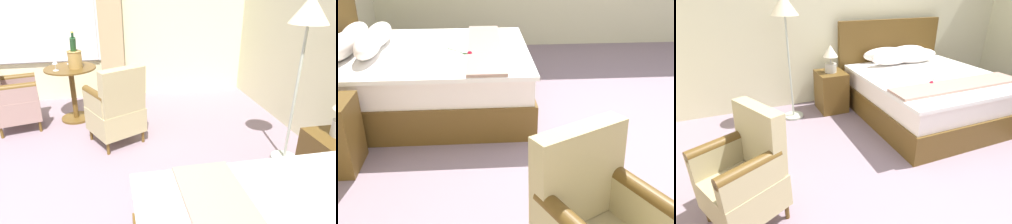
{
  "view_description": "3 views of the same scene",
  "coord_description": "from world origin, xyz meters",
  "views": [
    {
      "loc": [
        1.6,
        0.93,
        1.76
      ],
      "look_at": [
        -0.88,
        1.41,
        0.66
      ],
      "focal_mm": 32.0,
      "sensor_mm": 36.0,
      "label": 1
    },
    {
      "loc": [
        -2.97,
        1.5,
        1.78
      ],
      "look_at": [
        -0.72,
        1.34,
        0.68
      ],
      "focal_mm": 40.0,
      "sensor_mm": 36.0,
      "label": 2
    },
    {
      "loc": [
        -1.53,
        -0.82,
        1.72
      ],
      "look_at": [
        -0.65,
        1.31,
        0.63
      ],
      "focal_mm": 28.0,
      "sensor_mm": 36.0,
      "label": 3
    }
  ],
  "objects": [
    {
      "name": "floor_lamp_brass",
      "position": [
        -0.88,
        2.7,
        1.42
      ],
      "size": [
        0.35,
        0.35,
        1.67
      ],
      "color": "#ADB5A6",
      "rests_on": "ground"
    },
    {
      "name": "armchair_by_window",
      "position": [
        -1.61,
        0.96,
        0.43
      ],
      "size": [
        0.72,
        0.72,
        0.95
      ],
      "color": "brown",
      "rests_on": "ground"
    },
    {
      "name": "wine_glass_near_bucket",
      "position": [
        -2.6,
        0.38,
        0.84
      ],
      "size": [
        0.07,
        0.07,
        0.15
      ],
      "color": "white",
      "rests_on": "side_table_round"
    },
    {
      "name": "nightstand",
      "position": [
        -0.27,
        2.75,
        0.3
      ],
      "size": [
        0.43,
        0.48,
        0.6
      ],
      "color": "brown",
      "rests_on": "ground"
    },
    {
      "name": "wine_glass_near_edge",
      "position": [
        -2.28,
        0.25,
        0.85
      ],
      "size": [
        0.07,
        0.07,
        0.16
      ],
      "color": "white",
      "rests_on": "side_table_round"
    },
    {
      "name": "champagne_bucket",
      "position": [
        -2.38,
        0.48,
        0.89
      ],
      "size": [
        0.19,
        0.19,
        0.47
      ],
      "color": "#A17D40",
      "rests_on": "side_table_round"
    },
    {
      "name": "armchair_facing_bed",
      "position": [
        -2.25,
        -0.33,
        0.43
      ],
      "size": [
        0.64,
        0.66,
        0.95
      ],
      "color": "brown",
      "rests_on": "ground"
    },
    {
      "name": "side_table_round",
      "position": [
        -2.4,
        0.41,
        0.45
      ],
      "size": [
        0.66,
        0.66,
        0.74
      ],
      "color": "brown",
      "rests_on": "ground"
    },
    {
      "name": "wall_window_side",
      "position": [
        -3.31,
        0.0,
        1.41
      ],
      "size": [
        0.27,
        6.45,
        2.84
      ],
      "color": "beige",
      "rests_on": "ground"
    }
  ]
}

